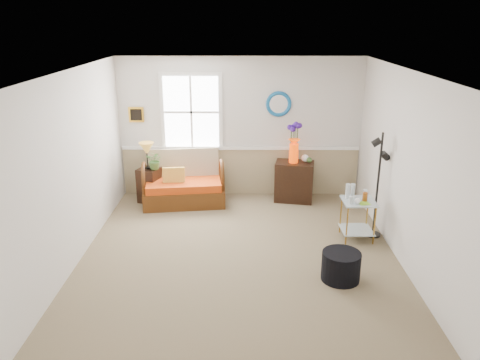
{
  "coord_description": "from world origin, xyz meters",
  "views": [
    {
      "loc": [
        0.06,
        -6.04,
        3.24
      ],
      "look_at": [
        0.01,
        0.46,
        0.98
      ],
      "focal_mm": 35.0,
      "sensor_mm": 36.0,
      "label": 1
    }
  ],
  "objects_px": {
    "loveseat": "(184,179)",
    "cabinet": "(294,181)",
    "side_table": "(357,220)",
    "ottoman": "(341,266)",
    "floor_lamp": "(378,186)",
    "lamp_stand": "(150,185)"
  },
  "relations": [
    {
      "from": "cabinet",
      "to": "side_table",
      "type": "height_order",
      "value": "cabinet"
    },
    {
      "from": "cabinet",
      "to": "floor_lamp",
      "type": "relative_size",
      "value": 0.45
    },
    {
      "from": "side_table",
      "to": "loveseat",
      "type": "bearing_deg",
      "value": 153.2
    },
    {
      "from": "lamp_stand",
      "to": "floor_lamp",
      "type": "bearing_deg",
      "value": -20.67
    },
    {
      "from": "cabinet",
      "to": "side_table",
      "type": "distance_m",
      "value": 1.79
    },
    {
      "from": "side_table",
      "to": "ottoman",
      "type": "bearing_deg",
      "value": -111.63
    },
    {
      "from": "side_table",
      "to": "floor_lamp",
      "type": "distance_m",
      "value": 0.6
    },
    {
      "from": "cabinet",
      "to": "side_table",
      "type": "bearing_deg",
      "value": -53.49
    },
    {
      "from": "ottoman",
      "to": "side_table",
      "type": "bearing_deg",
      "value": 68.37
    },
    {
      "from": "floor_lamp",
      "to": "loveseat",
      "type": "bearing_deg",
      "value": 161.7
    },
    {
      "from": "cabinet",
      "to": "side_table",
      "type": "xyz_separation_m",
      "value": [
        0.81,
        -1.6,
        -0.06
      ]
    },
    {
      "from": "side_table",
      "to": "ottoman",
      "type": "height_order",
      "value": "side_table"
    },
    {
      "from": "loveseat",
      "to": "cabinet",
      "type": "xyz_separation_m",
      "value": [
        2.03,
        0.17,
        -0.1
      ]
    },
    {
      "from": "loveseat",
      "to": "floor_lamp",
      "type": "distance_m",
      "value": 3.42
    },
    {
      "from": "side_table",
      "to": "ottoman",
      "type": "relative_size",
      "value": 1.24
    },
    {
      "from": "loveseat",
      "to": "cabinet",
      "type": "relative_size",
      "value": 1.95
    },
    {
      "from": "loveseat",
      "to": "side_table",
      "type": "xyz_separation_m",
      "value": [
        2.84,
        -1.43,
        -0.16
      ]
    },
    {
      "from": "cabinet",
      "to": "ottoman",
      "type": "height_order",
      "value": "cabinet"
    },
    {
      "from": "floor_lamp",
      "to": "side_table",
      "type": "bearing_deg",
      "value": -155.12
    },
    {
      "from": "lamp_stand",
      "to": "cabinet",
      "type": "height_order",
      "value": "cabinet"
    },
    {
      "from": "lamp_stand",
      "to": "floor_lamp",
      "type": "xyz_separation_m",
      "value": [
        3.77,
        -1.42,
        0.51
      ]
    },
    {
      "from": "loveseat",
      "to": "floor_lamp",
      "type": "height_order",
      "value": "floor_lamp"
    }
  ]
}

